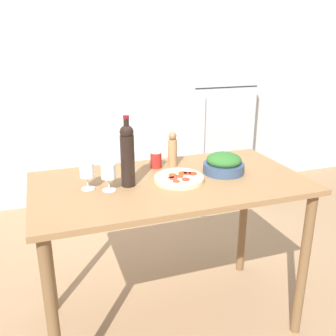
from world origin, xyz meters
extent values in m
plane|color=#9E7A56|center=(0.00, 0.00, 0.00)|extent=(14.00, 14.00, 0.00)
cube|color=silver|center=(0.00, 2.05, 1.30)|extent=(6.40, 0.06, 2.60)
cube|color=#B7BCC1|center=(1.05, 1.69, 0.85)|extent=(0.66, 0.62, 1.71)
cube|color=black|center=(1.05, 1.38, 1.23)|extent=(0.64, 0.01, 0.01)
cylinder|color=#B2B2B7|center=(0.82, 1.36, 0.77)|extent=(0.02, 0.02, 0.77)
cube|color=olive|center=(0.00, 0.00, 0.92)|extent=(1.48, 0.79, 0.03)
cylinder|color=brown|center=(-0.68, -0.33, 0.45)|extent=(0.06, 0.06, 0.90)
cylinder|color=brown|center=(0.68, -0.33, 0.45)|extent=(0.06, 0.06, 0.90)
cylinder|color=brown|center=(-0.68, 0.33, 0.45)|extent=(0.06, 0.06, 0.90)
cylinder|color=brown|center=(0.68, 0.33, 0.45)|extent=(0.06, 0.06, 0.90)
cylinder|color=black|center=(-0.23, 0.01, 1.07)|extent=(0.07, 0.07, 0.27)
sphere|color=black|center=(-0.23, 0.01, 1.22)|extent=(0.07, 0.07, 0.07)
cylinder|color=black|center=(-0.23, 0.01, 1.26)|extent=(0.03, 0.03, 0.07)
cylinder|color=maroon|center=(-0.23, 0.01, 1.30)|extent=(0.03, 0.03, 0.02)
cylinder|color=silver|center=(-0.34, -0.03, 0.94)|extent=(0.07, 0.07, 0.00)
cylinder|color=silver|center=(-0.34, -0.03, 0.97)|extent=(0.01, 0.01, 0.06)
cylinder|color=white|center=(-0.34, -0.03, 1.04)|extent=(0.07, 0.07, 0.07)
cylinder|color=maroon|center=(-0.34, -0.03, 1.01)|extent=(0.06, 0.06, 0.03)
cylinder|color=silver|center=(-0.44, 0.03, 0.94)|extent=(0.07, 0.07, 0.00)
cylinder|color=silver|center=(-0.44, 0.03, 0.97)|extent=(0.01, 0.01, 0.06)
cylinder|color=white|center=(-0.44, 0.03, 1.04)|extent=(0.07, 0.07, 0.07)
cylinder|color=maroon|center=(-0.44, 0.03, 1.01)|extent=(0.06, 0.06, 0.01)
cylinder|color=#AD7F51|center=(0.09, 0.23, 1.02)|extent=(0.06, 0.06, 0.17)
sphere|color=#936C45|center=(0.09, 0.23, 1.12)|extent=(0.05, 0.05, 0.05)
cylinder|color=#384C6B|center=(0.33, 0.02, 0.96)|extent=(0.24, 0.24, 0.06)
ellipsoid|color=#2D6628|center=(0.33, 0.02, 1.01)|extent=(0.20, 0.20, 0.08)
cylinder|color=beige|center=(0.04, -0.02, 0.94)|extent=(0.27, 0.27, 0.02)
torus|color=beige|center=(0.04, -0.02, 0.96)|extent=(0.27, 0.27, 0.02)
cylinder|color=red|center=(0.08, 0.03, 0.96)|extent=(0.05, 0.05, 0.01)
cylinder|color=red|center=(0.11, 0.02, 0.96)|extent=(0.04, 0.04, 0.01)
cylinder|color=red|center=(0.05, -0.01, 0.96)|extent=(0.04, 0.04, 0.01)
cylinder|color=red|center=(0.01, -0.07, 0.96)|extent=(0.04, 0.04, 0.01)
cylinder|color=#EA3F31|center=(0.01, -0.03, 0.96)|extent=(0.05, 0.05, 0.01)
cylinder|color=red|center=(0.06, -0.06, 0.96)|extent=(0.04, 0.04, 0.01)
cylinder|color=red|center=(0.00, -0.01, 0.96)|extent=(0.03, 0.03, 0.01)
cylinder|color=#CD4318|center=(0.02, 0.02, 0.96)|extent=(0.04, 0.04, 0.01)
cylinder|color=red|center=(0.13, 0.01, 0.96)|extent=(0.05, 0.05, 0.01)
cylinder|color=#B2231E|center=(-0.01, 0.23, 0.98)|extent=(0.07, 0.07, 0.09)
cylinder|color=white|center=(-0.01, 0.23, 1.03)|extent=(0.07, 0.07, 0.01)
camera|label=1|loc=(-0.63, -1.79, 1.67)|focal=40.00mm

